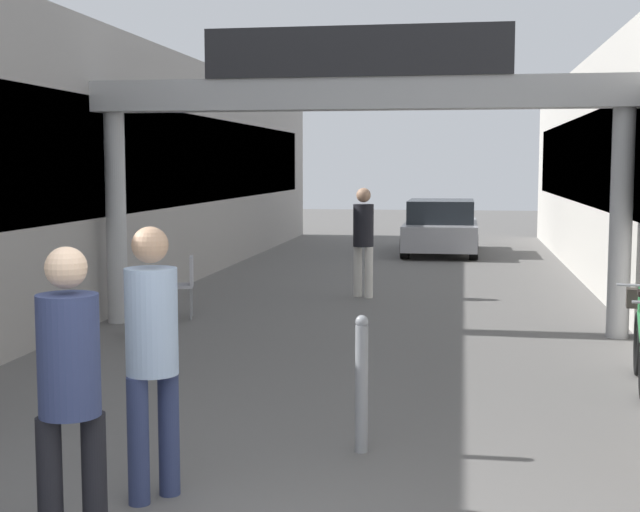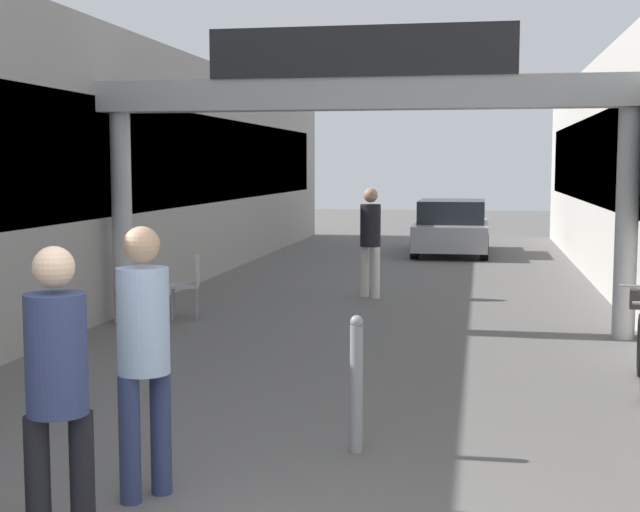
{
  "view_description": "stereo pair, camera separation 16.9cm",
  "coord_description": "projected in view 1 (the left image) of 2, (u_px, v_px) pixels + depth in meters",
  "views": [
    {
      "loc": [
        1.39,
        -3.53,
        2.19
      ],
      "look_at": [
        0.0,
        5.06,
        1.3
      ],
      "focal_mm": 50.0,
      "sensor_mm": 36.0,
      "label": 1
    },
    {
      "loc": [
        1.55,
        -3.5,
        2.19
      ],
      "look_at": [
        0.0,
        5.06,
        1.3
      ],
      "focal_mm": 50.0,
      "sensor_mm": 36.0,
      "label": 2
    }
  ],
  "objects": [
    {
      "name": "storefront_left",
      "position": [
        83.0,
        171.0,
        15.31
      ],
      "size": [
        3.0,
        26.0,
        4.16
      ],
      "color": "#9E9993",
      "rests_on": "ground_plane"
    },
    {
      "name": "pedestrian_with_dog",
      "position": [
        69.0,
        381.0,
        4.89
      ],
      "size": [
        0.47,
        0.47,
        1.75
      ],
      "color": "black",
      "rests_on": "ground_plane"
    },
    {
      "name": "bollard_post_metal",
      "position": [
        362.0,
        383.0,
        6.77
      ],
      "size": [
        0.1,
        0.1,
        1.06
      ],
      "color": "gray",
      "rests_on": "ground_plane"
    },
    {
      "name": "pedestrian_carrying_crate",
      "position": [
        363.0,
        234.0,
        14.7
      ],
      "size": [
        0.47,
        0.47,
        1.81
      ],
      "color": "silver",
      "rests_on": "ground_plane"
    },
    {
      "name": "cafe_chair_aluminium_nearer",
      "position": [
        140.0,
        296.0,
        11.29
      ],
      "size": [
        0.47,
        0.47,
        0.89
      ],
      "color": "gray",
      "rests_on": "ground_plane"
    },
    {
      "name": "bicycle_green_farthest",
      "position": [
        640.0,
        341.0,
        8.89
      ],
      "size": [
        0.46,
        1.68,
        0.98
      ],
      "color": "black",
      "rests_on": "ground_plane"
    },
    {
      "name": "parked_car_silver",
      "position": [
        441.0,
        227.0,
        22.06
      ],
      "size": [
        1.81,
        4.01,
        1.33
      ],
      "color": "#99999E",
      "rests_on": "ground_plane"
    },
    {
      "name": "arcade_sign_gateway",
      "position": [
        357.0,
        118.0,
        11.59
      ],
      "size": [
        7.4,
        0.47,
        3.95
      ],
      "color": "#B2B2B2",
      "rests_on": "ground_plane"
    },
    {
      "name": "cafe_chair_aluminium_farther",
      "position": [
        185.0,
        281.0,
        12.72
      ],
      "size": [
        0.49,
        0.49,
        0.89
      ],
      "color": "gray",
      "rests_on": "ground_plane"
    },
    {
      "name": "pedestrian_companion",
      "position": [
        152.0,
        344.0,
        5.76
      ],
      "size": [
        0.47,
        0.47,
        1.8
      ],
      "color": "navy",
      "rests_on": "ground_plane"
    }
  ]
}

